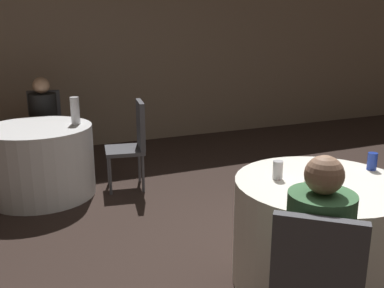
{
  "coord_description": "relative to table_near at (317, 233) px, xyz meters",
  "views": [
    {
      "loc": [
        -1.86,
        -1.91,
        1.68
      ],
      "look_at": [
        -0.62,
        0.98,
        0.82
      ],
      "focal_mm": 40.0,
      "sensor_mm": 36.0,
      "label": 1
    }
  ],
  "objects": [
    {
      "name": "chair_far_north",
      "position": [
        -1.43,
        3.33,
        0.19
      ],
      "size": [
        0.46,
        0.46,
        0.94
      ],
      "rotation": [
        0.0,
        0.0,
        -3.3
      ],
      "color": "#47474C",
      "rests_on": "ground_plane"
    },
    {
      "name": "soda_can_red",
      "position": [
        -0.14,
        -0.25,
        0.42
      ],
      "size": [
        0.07,
        0.07,
        0.12
      ],
      "color": "red",
      "rests_on": "table_near"
    },
    {
      "name": "chair_far_east",
      "position": [
        -0.63,
        2.22,
        0.19
      ],
      "size": [
        0.47,
        0.46,
        0.94
      ],
      "rotation": [
        0.0,
        0.0,
        1.4
      ],
      "color": "#47474C",
      "rests_on": "ground_plane"
    },
    {
      "name": "soda_can_blue",
      "position": [
        0.47,
        0.05,
        0.42
      ],
      "size": [
        0.07,
        0.07,
        0.12
      ],
      "color": "#1E38A5",
      "rests_on": "table_near"
    },
    {
      "name": "person_black_shirt",
      "position": [
        -1.45,
        3.16,
        0.2
      ],
      "size": [
        0.35,
        0.5,
        1.12
      ],
      "rotation": [
        0.0,
        0.0,
        -3.3
      ],
      "color": "#33384C",
      "rests_on": "ground_plane"
    },
    {
      "name": "wall_back",
      "position": [
        0.07,
        4.14,
        1.04
      ],
      "size": [
        16.0,
        0.06,
        2.8
      ],
      "color": "gray",
      "rests_on": "ground_plane"
    },
    {
      "name": "table_near",
      "position": [
        0.0,
        0.0,
        0.0
      ],
      "size": [
        1.12,
        1.12,
        0.72
      ],
      "color": "white",
      "rests_on": "ground_plane"
    },
    {
      "name": "pizza_plate_near",
      "position": [
        -0.01,
        0.01,
        0.37
      ],
      "size": [
        0.21,
        0.21,
        0.02
      ],
      "color": "white",
      "rests_on": "table_near"
    },
    {
      "name": "person_green_jacket",
      "position": [
        -0.52,
        -0.61,
        0.2
      ],
      "size": [
        0.44,
        0.45,
        1.15
      ],
      "rotation": [
        0.0,
        0.0,
        -0.71
      ],
      "color": "#4C4238",
      "rests_on": "ground_plane"
    },
    {
      "name": "soda_can_silver",
      "position": [
        -0.23,
        0.16,
        0.42
      ],
      "size": [
        0.07,
        0.07,
        0.12
      ],
      "color": "silver",
      "rests_on": "table_near"
    },
    {
      "name": "bottle_far",
      "position": [
        -1.19,
        2.37,
        0.5
      ],
      "size": [
        0.09,
        0.09,
        0.28
      ],
      "color": "white",
      "rests_on": "table_far"
    },
    {
      "name": "table_far",
      "position": [
        -1.58,
        2.39,
        0.0
      ],
      "size": [
        1.08,
        1.08,
        0.72
      ],
      "color": "white",
      "rests_on": "ground_plane"
    }
  ]
}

